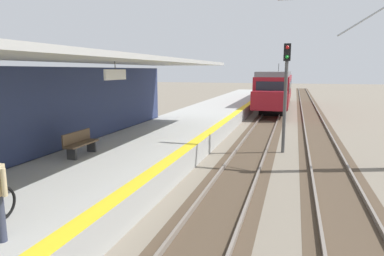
# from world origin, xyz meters

# --- Properties ---
(station_platform) EXTENTS (5.00, 80.00, 0.91)m
(station_platform) POSITION_xyz_m (-2.50, 16.00, 0.45)
(station_platform) COLOR #A8A8A3
(station_platform) RESTS_ON ground
(station_building_with_canopy) EXTENTS (4.85, 24.00, 4.43)m
(station_building_with_canopy) POSITION_xyz_m (-4.30, 8.88, 2.66)
(station_building_with_canopy) COLOR #4C4C4C
(station_building_with_canopy) RESTS_ON ground
(track_pair_nearest_platform) EXTENTS (2.34, 120.00, 0.16)m
(track_pair_nearest_platform) POSITION_xyz_m (1.90, 20.00, 0.05)
(track_pair_nearest_platform) COLOR #4C3D2D
(track_pair_nearest_platform) RESTS_ON ground
(track_pair_middle) EXTENTS (2.34, 120.00, 0.16)m
(track_pair_middle) POSITION_xyz_m (5.30, 20.00, 0.05)
(track_pair_middle) COLOR #4C3D2D
(track_pair_middle) RESTS_ON ground
(approaching_train) EXTENTS (2.93, 19.60, 4.76)m
(approaching_train) POSITION_xyz_m (1.90, 37.19, 2.18)
(approaching_train) COLOR maroon
(approaching_train) RESTS_ON ground
(rail_signal_post) EXTENTS (0.32, 0.34, 5.20)m
(rail_signal_post) POSITION_xyz_m (3.38, 17.01, 3.19)
(rail_signal_post) COLOR #4C4C4C
(rail_signal_post) RESTS_ON ground
(platform_bench) EXTENTS (0.45, 1.60, 0.88)m
(platform_bench) POSITION_xyz_m (-3.58, 10.59, 1.37)
(platform_bench) COLOR brown
(platform_bench) RESTS_ON station_platform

